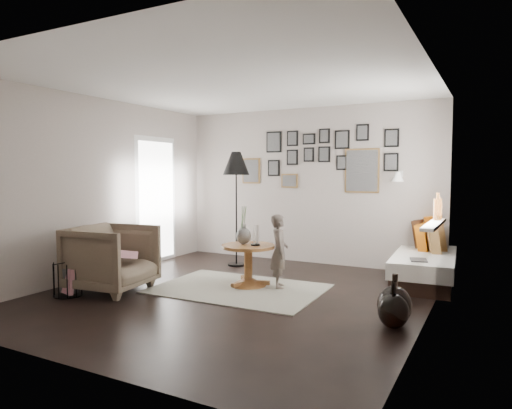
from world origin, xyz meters
The scene contains 23 objects.
ground centered at (0.00, 0.00, 0.00)m, with size 4.80×4.80×0.00m, color black.
wall_back centered at (0.00, 2.40, 1.30)m, with size 4.50×4.50×0.00m, color #A49890.
wall_front centered at (0.00, -2.40, 1.30)m, with size 4.50×4.50×0.00m, color #A49890.
wall_left centered at (-2.25, 0.00, 1.30)m, with size 4.80×4.80×0.00m, color #A49890.
wall_right centered at (2.25, 0.00, 1.30)m, with size 4.80×4.80×0.00m, color #A49890.
ceiling centered at (0.00, 0.00, 2.60)m, with size 4.80×4.80×0.00m, color white.
door_left centered at (-2.23, 1.20, 1.05)m, with size 0.00×2.14×2.14m.
window_right centered at (2.18, 1.34, 0.93)m, with size 0.15×1.32×1.30m.
gallery_wall centered at (0.29, 2.38, 1.74)m, with size 2.74×0.03×1.08m.
wall_sconce centered at (1.55, 2.13, 1.46)m, with size 0.18×0.36×0.16m.
rug centered at (-0.09, 0.28, 0.01)m, with size 2.14×1.49×0.01m, color white.
pedestal_table centered at (-0.05, 0.47, 0.26)m, with size 0.71×0.71×0.56m.
vase centered at (-0.13, 0.49, 0.72)m, with size 0.20×0.20×0.51m.
candles centered at (0.06, 0.47, 0.69)m, with size 0.12×0.12×0.27m.
daybed centered at (2.00, 1.88, 0.28)m, with size 0.89×1.88×0.88m.
magazine_on_daybed centered at (2.00, 1.24, 0.41)m, with size 0.20×0.27×0.01m, color black.
armchair centered at (-1.48, -0.56, 0.43)m, with size 0.91×0.94×0.85m, color brown.
armchair_cushion centered at (-1.45, -0.51, 0.48)m, with size 0.39×0.39×0.10m, color silver.
floor_lamp centered at (-0.89, 1.58, 1.60)m, with size 0.43×0.43×1.86m.
magazine_basket centered at (-1.79, -0.99, 0.21)m, with size 0.37×0.37×0.42m.
demijohn_large centered at (1.99, -0.19, 0.20)m, with size 0.34×0.34×0.51m.
demijohn_small centered at (2.00, -0.31, 0.18)m, with size 0.30×0.30×0.47m.
child centered at (0.35, 0.59, 0.49)m, with size 0.36×0.23×0.98m, color #534841.
Camera 1 is at (2.86, -4.79, 1.52)m, focal length 32.00 mm.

